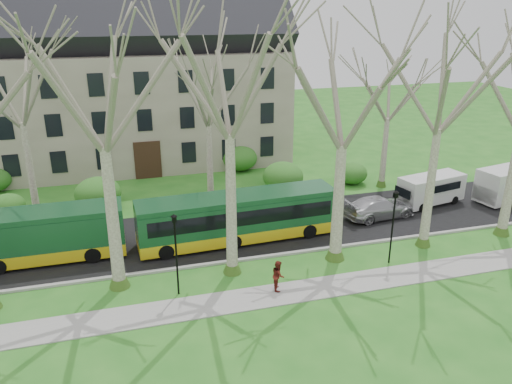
% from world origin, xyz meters
% --- Properties ---
extents(ground, '(120.00, 120.00, 0.00)m').
position_xyz_m(ground, '(0.00, 0.00, 0.00)').
color(ground, '#256C1E').
rests_on(ground, ground).
extents(sidewalk, '(70.00, 2.00, 0.06)m').
position_xyz_m(sidewalk, '(0.00, -2.50, 0.03)').
color(sidewalk, gray).
rests_on(sidewalk, ground).
extents(road, '(80.00, 8.00, 0.06)m').
position_xyz_m(road, '(0.00, 5.50, 0.03)').
color(road, black).
rests_on(road, ground).
extents(curb, '(80.00, 0.25, 0.14)m').
position_xyz_m(curb, '(0.00, 1.50, 0.07)').
color(curb, '#A5A39E').
rests_on(curb, ground).
extents(building, '(26.50, 12.20, 16.00)m').
position_xyz_m(building, '(-6.00, 24.00, 8.07)').
color(building, gray).
rests_on(building, ground).
extents(tree_row_verge, '(49.00, 7.00, 14.00)m').
position_xyz_m(tree_row_verge, '(0.00, 0.30, 7.00)').
color(tree_row_verge, gray).
rests_on(tree_row_verge, ground).
extents(tree_row_far, '(33.00, 7.00, 12.00)m').
position_xyz_m(tree_row_far, '(-1.33, 11.00, 6.00)').
color(tree_row_far, gray).
rests_on(tree_row_far, ground).
extents(lamp_row, '(36.22, 0.22, 4.30)m').
position_xyz_m(lamp_row, '(-0.00, -1.00, 2.57)').
color(lamp_row, black).
rests_on(lamp_row, ground).
extents(hedges, '(30.60, 8.60, 2.00)m').
position_xyz_m(hedges, '(-4.67, 14.00, 1.00)').
color(hedges, '#1C6322').
rests_on(hedges, ground).
extents(bus_lead, '(12.30, 2.57, 3.08)m').
position_xyz_m(bus_lead, '(-14.55, 4.72, 1.60)').
color(bus_lead, '#144624').
rests_on(bus_lead, road).
extents(bus_follow, '(12.38, 3.09, 3.07)m').
position_xyz_m(bus_follow, '(-1.58, 4.17, 1.59)').
color(bus_follow, '#144624').
rests_on(bus_follow, road).
extents(sedan, '(5.27, 2.63, 1.47)m').
position_xyz_m(sedan, '(8.62, 4.94, 0.79)').
color(sedan, '#B0AFB4').
rests_on(sedan, road).
extents(van_a, '(5.28, 2.76, 2.19)m').
position_xyz_m(van_a, '(13.43, 6.12, 1.16)').
color(van_a, silver).
rests_on(van_a, road).
extents(van_b, '(6.15, 3.22, 2.55)m').
position_xyz_m(van_b, '(19.79, 5.26, 1.34)').
color(van_b, silver).
rests_on(van_b, road).
extents(pedestrian_b, '(0.76, 0.89, 1.61)m').
position_xyz_m(pedestrian_b, '(-1.01, -2.04, 0.86)').
color(pedestrian_b, '#5D1C15').
rests_on(pedestrian_b, sidewalk).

